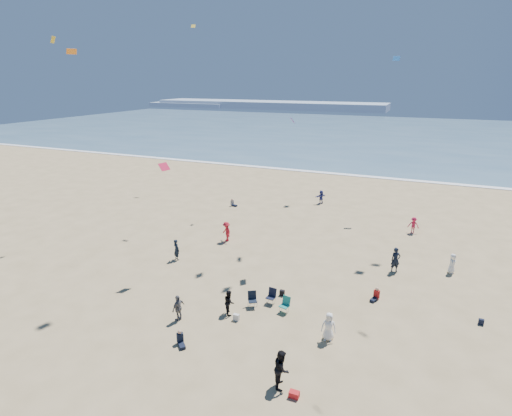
% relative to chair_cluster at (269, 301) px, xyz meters
% --- Properties ---
extents(ground, '(220.00, 220.00, 0.00)m').
position_rel_chair_cluster_xyz_m(ground, '(-3.20, -7.21, -0.50)').
color(ground, tan).
rests_on(ground, ground).
extents(ocean, '(220.00, 100.00, 0.06)m').
position_rel_chair_cluster_xyz_m(ocean, '(-3.20, 87.79, -0.47)').
color(ocean, '#476B84').
rests_on(ocean, ground).
extents(surf_line, '(220.00, 1.20, 0.08)m').
position_rel_chair_cluster_xyz_m(surf_line, '(-3.20, 37.79, -0.46)').
color(surf_line, white).
rests_on(surf_line, ground).
extents(headland_far, '(110.00, 20.00, 3.20)m').
position_rel_chair_cluster_xyz_m(headland_far, '(-63.20, 162.79, 1.10)').
color(headland_far, '#7A8EA8').
rests_on(headland_far, ground).
extents(headland_near, '(40.00, 14.00, 2.00)m').
position_rel_chair_cluster_xyz_m(headland_near, '(-103.20, 157.79, 0.50)').
color(headland_near, '#7A8EA8').
rests_on(headland_near, ground).
extents(standing_flyers, '(26.12, 31.00, 1.88)m').
position_rel_chair_cluster_xyz_m(standing_flyers, '(3.01, 4.67, 0.33)').
color(standing_flyers, white).
rests_on(standing_flyers, ground).
extents(seated_group, '(18.41, 32.19, 0.84)m').
position_rel_chair_cluster_xyz_m(seated_group, '(0.38, -1.91, -0.08)').
color(seated_group, silver).
rests_on(seated_group, ground).
extents(chair_cluster, '(2.77, 1.54, 1.00)m').
position_rel_chair_cluster_xyz_m(chair_cluster, '(0.00, 0.00, 0.00)').
color(chair_cluster, black).
rests_on(chair_cluster, ground).
extents(white_tote, '(0.35, 0.20, 0.40)m').
position_rel_chair_cluster_xyz_m(white_tote, '(-1.29, -2.00, -0.30)').
color(white_tote, silver).
rests_on(white_tote, ground).
extents(black_backpack, '(0.30, 0.22, 0.38)m').
position_rel_chair_cluster_xyz_m(black_backpack, '(0.26, 1.70, -0.31)').
color(black_backpack, black).
rests_on(black_backpack, ground).
extents(cooler, '(0.45, 0.30, 0.30)m').
position_rel_chair_cluster_xyz_m(cooler, '(3.65, -6.37, -0.35)').
color(cooler, red).
rests_on(cooler, ground).
extents(navy_bag, '(0.28, 0.18, 0.34)m').
position_rel_chair_cluster_xyz_m(navy_bag, '(11.90, 3.11, -0.33)').
color(navy_bag, black).
rests_on(navy_bag, ground).
extents(kites_aloft, '(45.85, 41.29, 26.25)m').
position_rel_chair_cluster_xyz_m(kites_aloft, '(6.15, 6.60, 14.95)').
color(kites_aloft, pink).
rests_on(kites_aloft, ground).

